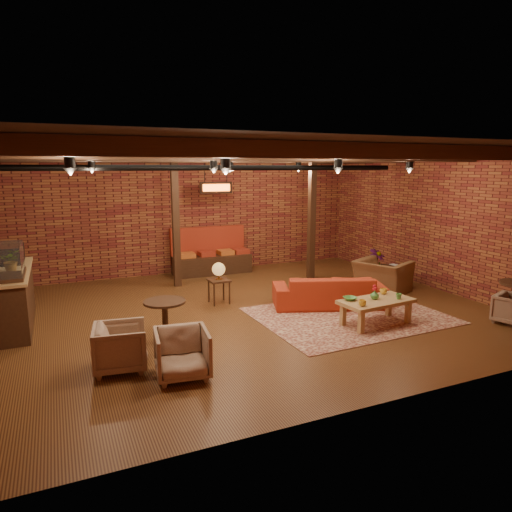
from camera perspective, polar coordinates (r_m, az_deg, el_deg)
name	(u,v)px	position (r m, az deg, el deg)	size (l,w,h in m)	color
floor	(240,313)	(9.17, -2.01, -7.14)	(10.00, 10.00, 0.00)	#361A0D
ceiling	(239,149)	(8.72, -2.16, 13.26)	(10.00, 8.00, 0.02)	black
wall_back	(185,215)	(12.58, -8.90, 5.15)	(10.00, 0.02, 3.20)	maroon
wall_front	(370,280)	(5.37, 14.02, -2.87)	(10.00, 0.02, 3.20)	maroon
wall_right	(436,222)	(11.62, 21.53, 4.03)	(0.02, 8.00, 3.20)	maroon
ceiling_beams	(239,155)	(8.72, -2.15, 12.47)	(9.80, 6.40, 0.22)	black
ceiling_pipe	(212,168)	(10.22, -5.53, 10.92)	(0.12, 0.12, 9.60)	black
post_left	(176,221)	(11.09, -10.01, 4.33)	(0.16, 0.16, 3.20)	black
post_right	(312,217)	(11.83, 6.97, 4.83)	(0.16, 0.16, 3.20)	black
service_counter	(8,284)	(9.37, -28.58, -3.05)	(0.80, 2.50, 1.60)	black
plant_counter	(13,258)	(9.47, -28.12, -0.26)	(0.35, 0.39, 0.30)	#337F33
banquette	(212,255)	(12.49, -5.55, 0.08)	(2.10, 0.70, 1.00)	#9B2C19
service_sign	(216,188)	(11.85, -5.02, 8.52)	(0.86, 0.06, 0.30)	orange
ceiling_spotlights	(239,167)	(8.72, -2.14, 11.02)	(6.40, 4.40, 0.28)	black
rug	(349,316)	(9.18, 11.57, -7.31)	(3.55, 2.71, 0.01)	maroon
sofa	(329,291)	(9.64, 9.07, -4.32)	(2.28, 0.89, 0.67)	#A12C16
coffee_table	(375,303)	(8.69, 14.70, -5.64)	(1.44, 0.81, 0.72)	#A7844E
side_table_lamp	(219,272)	(9.68, -4.69, -2.05)	(0.43, 0.43, 0.89)	black
round_table_left	(165,314)	(7.71, -11.31, -7.14)	(0.68, 0.68, 0.71)	black
armchair_a	(120,345)	(6.90, -16.59, -10.59)	(0.72, 0.67, 0.74)	#B9A78F
armchair_b	(182,351)	(6.49, -9.23, -11.68)	(0.72, 0.67, 0.74)	#B9A78F
armchair_right	(383,271)	(10.99, 15.55, -1.80)	(1.13, 0.74, 0.99)	brown
side_table_book	(392,267)	(11.70, 16.60, -1.32)	(0.58, 0.58, 0.51)	black
plant_tall	(378,232)	(11.69, 15.00, 2.88)	(1.43, 1.43, 2.56)	#4C7F4C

